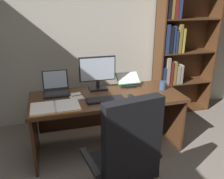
{
  "coord_description": "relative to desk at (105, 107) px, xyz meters",
  "views": [
    {
      "loc": [
        -0.69,
        -1.08,
        1.74
      ],
      "look_at": [
        -0.02,
        1.32,
        0.8
      ],
      "focal_mm": 37.05,
      "sensor_mm": 36.0,
      "label": 1
    }
  ],
  "objects": [
    {
      "name": "office_chair",
      "position": [
        -0.08,
        -1.01,
        -0.06
      ],
      "size": [
        0.66,
        0.6,
        1.1
      ],
      "rotation": [
        0.0,
        0.0,
        0.16
      ],
      "color": "black",
      "rests_on": "ground"
    },
    {
      "name": "wall_back",
      "position": [
        0.07,
        0.91,
        0.85
      ],
      "size": [
        5.11,
        0.12,
        2.75
      ],
      "primitive_type": "cube",
      "color": "beige",
      "rests_on": "ground"
    },
    {
      "name": "computer_mouse",
      "position": [
        0.24,
        -0.22,
        0.21
      ],
      "size": [
        0.06,
        0.1,
        0.04
      ],
      "primitive_type": "ellipsoid",
      "color": "black",
      "rests_on": "desk"
    },
    {
      "name": "keyboard",
      "position": [
        -0.06,
        -0.22,
        0.2
      ],
      "size": [
        0.42,
        0.15,
        0.02
      ],
      "primitive_type": "cube",
      "color": "black",
      "rests_on": "desk"
    },
    {
      "name": "monitor",
      "position": [
        -0.06,
        0.17,
        0.4
      ],
      "size": [
        0.46,
        0.16,
        0.42
      ],
      "color": "black",
      "rests_on": "desk"
    },
    {
      "name": "desk",
      "position": [
        0.0,
        0.0,
        0.0
      ],
      "size": [
        1.78,
        0.74,
        0.71
      ],
      "color": "#4C2D19",
      "rests_on": "ground"
    },
    {
      "name": "bookshelf",
      "position": [
        1.35,
        0.67,
        0.47
      ],
      "size": [
        0.95,
        0.32,
        2.02
      ],
      "color": "#4C2D19",
      "rests_on": "ground"
    },
    {
      "name": "pen",
      "position": [
        -0.34,
        -0.01,
        0.2
      ],
      "size": [
        0.14,
        0.03,
        0.01
      ],
      "primitive_type": "cylinder",
      "rotation": [
        0.0,
        1.57,
        0.18
      ],
      "color": "maroon",
      "rests_on": "notepad"
    },
    {
      "name": "coffee_mug",
      "position": [
        0.73,
        -0.06,
        0.24
      ],
      "size": [
        0.08,
        0.08,
        0.1
      ],
      "primitive_type": "cylinder",
      "color": "#334C7A",
      "rests_on": "desk"
    },
    {
      "name": "open_binder",
      "position": [
        -0.6,
        -0.27,
        0.2
      ],
      "size": [
        0.52,
        0.32,
        0.02
      ],
      "rotation": [
        0.0,
        0.0,
        0.02
      ],
      "color": "orange",
      "rests_on": "desk"
    },
    {
      "name": "reading_stand_with_book",
      "position": [
        0.37,
        0.21,
        0.26
      ],
      "size": [
        0.31,
        0.23,
        0.15
      ],
      "color": "black",
      "rests_on": "desk"
    },
    {
      "name": "laptop",
      "position": [
        -0.57,
        0.17,
        0.24
      ],
      "size": [
        0.31,
        0.33,
        0.24
      ],
      "color": "black",
      "rests_on": "desk"
    },
    {
      "name": "notepad",
      "position": [
        -0.36,
        -0.01,
        0.19
      ],
      "size": [
        0.18,
        0.23,
        0.01
      ],
      "primitive_type": "cube",
      "rotation": [
        0.0,
        0.0,
        0.13
      ],
      "color": "white",
      "rests_on": "desk"
    }
  ]
}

